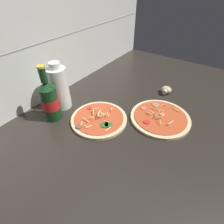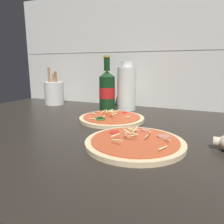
{
  "view_description": "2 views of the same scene",
  "coord_description": "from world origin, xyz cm",
  "px_view_note": "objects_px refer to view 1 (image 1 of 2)",
  "views": [
    {
      "loc": [
        -54.16,
        -25.75,
        54.71
      ],
      "look_at": [
        -6.35,
        7.31,
        7.69
      ],
      "focal_mm": 28.0,
      "sensor_mm": 36.0,
      "label": 1
    },
    {
      "loc": [
        23.42,
        -62.6,
        23.55
      ],
      "look_at": [
        -7.91,
        9.96,
        6.37
      ],
      "focal_mm": 35.0,
      "sensor_mm": 36.0,
      "label": 2
    }
  ],
  "objects_px": {
    "pizza_near": "(160,117)",
    "oil_bottle": "(59,88)",
    "mushroom_left": "(166,90)",
    "beer_bottle": "(50,100)",
    "pizza_far": "(99,119)"
  },
  "relations": [
    {
      "from": "pizza_far",
      "to": "mushroom_left",
      "type": "relative_size",
      "value": 4.3
    },
    {
      "from": "pizza_far",
      "to": "mushroom_left",
      "type": "bearing_deg",
      "value": -22.89
    },
    {
      "from": "pizza_near",
      "to": "oil_bottle",
      "type": "relative_size",
      "value": 1.18
    },
    {
      "from": "pizza_far",
      "to": "oil_bottle",
      "type": "bearing_deg",
      "value": 94.36
    },
    {
      "from": "oil_bottle",
      "to": "mushroom_left",
      "type": "bearing_deg",
      "value": -43.18
    },
    {
      "from": "pizza_near",
      "to": "mushroom_left",
      "type": "distance_m",
      "value": 0.23
    },
    {
      "from": "beer_bottle",
      "to": "pizza_near",
      "type": "bearing_deg",
      "value": -56.54
    },
    {
      "from": "mushroom_left",
      "to": "oil_bottle",
      "type": "bearing_deg",
      "value": 136.82
    },
    {
      "from": "pizza_near",
      "to": "oil_bottle",
      "type": "distance_m",
      "value": 0.48
    },
    {
      "from": "oil_bottle",
      "to": "mushroom_left",
      "type": "height_order",
      "value": "oil_bottle"
    },
    {
      "from": "oil_bottle",
      "to": "pizza_far",
      "type": "bearing_deg",
      "value": -85.64
    },
    {
      "from": "pizza_far",
      "to": "beer_bottle",
      "type": "bearing_deg",
      "value": 119.34
    },
    {
      "from": "pizza_near",
      "to": "pizza_far",
      "type": "height_order",
      "value": "same"
    },
    {
      "from": "mushroom_left",
      "to": "beer_bottle",
      "type": "bearing_deg",
      "value": 144.81
    },
    {
      "from": "pizza_far",
      "to": "beer_bottle",
      "type": "height_order",
      "value": "beer_bottle"
    }
  ]
}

